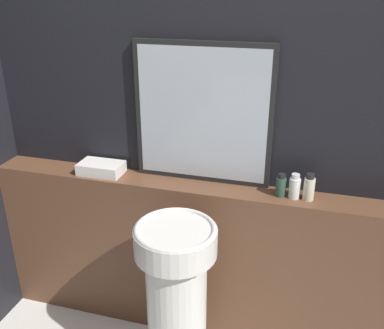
# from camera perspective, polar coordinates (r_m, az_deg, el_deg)

# --- Properties ---
(wall_back) EXTENTS (8.00, 0.06, 2.50)m
(wall_back) POSITION_cam_1_polar(r_m,az_deg,el_deg) (2.19, 3.23, 5.83)
(wall_back) COLOR black
(wall_back) RESTS_ON ground_plane
(vanity_counter) EXTENTS (2.43, 0.19, 0.93)m
(vanity_counter) POSITION_cam_1_polar(r_m,az_deg,el_deg) (2.44, 2.14, -12.84)
(vanity_counter) COLOR brown
(vanity_counter) RESTS_ON ground_plane
(pedestal_sink) EXTENTS (0.38, 0.38, 0.90)m
(pedestal_sink) POSITION_cam_1_polar(r_m,az_deg,el_deg) (2.16, -2.07, -17.46)
(pedestal_sink) COLOR silver
(pedestal_sink) RESTS_ON ground_plane
(mirror) EXTENTS (0.71, 0.03, 0.72)m
(mirror) POSITION_cam_1_polar(r_m,az_deg,el_deg) (2.14, 1.40, 6.65)
(mirror) COLOR black
(mirror) RESTS_ON vanity_counter
(towel_stack) EXTENTS (0.24, 0.14, 0.06)m
(towel_stack) POSITION_cam_1_polar(r_m,az_deg,el_deg) (2.39, -12.01, -0.47)
(towel_stack) COLOR silver
(towel_stack) RESTS_ON vanity_counter
(shampoo_bottle) EXTENTS (0.05, 0.05, 0.12)m
(shampoo_bottle) POSITION_cam_1_polar(r_m,az_deg,el_deg) (2.13, 11.76, -2.80)
(shampoo_bottle) COLOR #2D4C3D
(shampoo_bottle) RESTS_ON vanity_counter
(conditioner_bottle) EXTENTS (0.05, 0.05, 0.12)m
(conditioner_bottle) POSITION_cam_1_polar(r_m,az_deg,el_deg) (2.12, 13.52, -2.92)
(conditioner_bottle) COLOR white
(conditioner_bottle) RESTS_ON vanity_counter
(lotion_bottle) EXTENTS (0.05, 0.05, 0.14)m
(lotion_bottle) POSITION_cam_1_polar(r_m,az_deg,el_deg) (2.12, 15.34, -3.00)
(lotion_bottle) COLOR beige
(lotion_bottle) RESTS_ON vanity_counter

